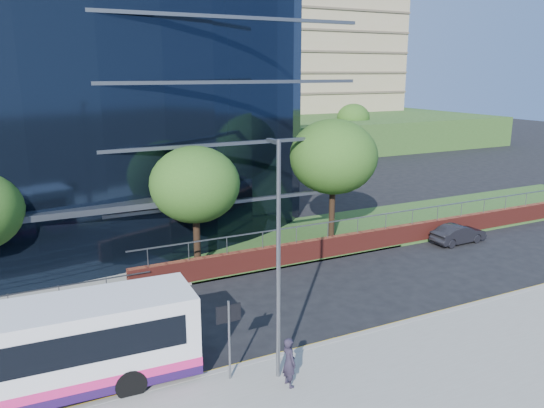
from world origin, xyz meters
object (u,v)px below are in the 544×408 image
tree_far_c (195,185)px  streetlight_east (278,256)px  tree_far_d (333,157)px  tree_dist_e (249,121)px  pedestrian (289,362)px  city_bus (18,356)px  parked_car (458,234)px  street_sign (229,323)px  tree_dist_f (353,118)px

tree_far_c → streetlight_east: 11.22m
tree_far_d → tree_dist_e: bearing=75.1°
tree_far_d → tree_dist_e: (8.00, 30.00, -0.65)m
tree_far_d → pedestrian: 16.77m
streetlight_east → pedestrian: (0.07, -0.67, -3.44)m
tree_far_c → tree_dist_e: (17.00, 31.00, 0.00)m
tree_far_c → tree_far_d: size_ratio=0.87×
tree_dist_e → city_bus: bearing=-122.9°
streetlight_east → parked_car: 18.82m
street_sign → tree_far_c: tree_far_c is taller
city_bus → street_sign: bearing=-14.2°
streetlight_east → street_sign: bearing=158.6°
tree_far_d → tree_dist_f: bearing=53.1°
tree_dist_f → streetlight_east: size_ratio=0.76×
street_sign → city_bus: size_ratio=0.25×
tree_far_c → pedestrian: tree_far_c is taller
streetlight_east → tree_dist_e: bearing=66.9°
street_sign → pedestrian: (1.57, -1.26, -1.15)m
tree_far_c → tree_dist_f: size_ratio=1.08×
street_sign → tree_far_d: bearing=45.2°
tree_far_d → streetlight_east: size_ratio=0.93×
tree_dist_e → tree_dist_f: 16.13m
tree_far_c → pedestrian: 12.40m
streetlight_east → city_bus: bearing=162.3°
tree_dist_f → pedestrian: size_ratio=3.57×
parked_car → tree_far_c: bearing=77.8°
pedestrian → tree_far_c: bearing=-7.9°
city_bus → tree_far_c: bearing=47.5°
street_sign → tree_dist_f: 56.25m
tree_far_c → parked_car: (15.52, -3.01, -3.95)m
city_bus → streetlight_east: bearing=-15.1°
tree_far_d → tree_far_c: bearing=-173.7°
street_sign → tree_far_c: size_ratio=0.43×
street_sign → tree_dist_e: bearing=64.9°
parked_car → city_bus: bearing=102.0°
city_bus → pedestrian: 8.43m
street_sign → tree_dist_f: size_ratio=0.46×
tree_dist_e → pedestrian: bearing=-112.7°
street_sign → tree_far_d: size_ratio=0.38×
tree_dist_f → city_bus: 59.06m
tree_far_d → city_bus: bearing=-151.3°
tree_dist_e → tree_far_d: bearing=-104.9°
city_bus → tree_far_d: bearing=31.3°
street_sign → pedestrian: size_ratio=1.65×
streetlight_east → tree_far_c: bearing=84.9°
tree_dist_e → tree_dist_f: tree_dist_e is taller
tree_far_c → tree_dist_e: same height
city_bus → parked_car: city_bus is taller
tree_dist_f → streetlight_east: (-34.00, -44.17, 0.23)m
tree_dist_f → streetlight_east: bearing=-127.6°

